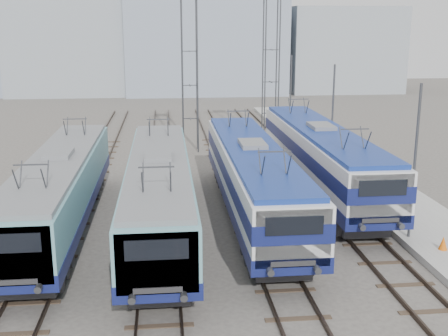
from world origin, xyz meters
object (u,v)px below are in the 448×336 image
locomotive_center_left (159,189)px  safety_cone (443,243)px  mast_front (414,166)px  locomotive_far_right (321,153)px  catenary_tower_west (190,63)px  locomotive_center_right (253,175)px  catenary_tower_east (271,61)px  mast_rear (291,97)px  mast_mid (332,120)px  locomotive_far_left (60,187)px

locomotive_center_left → safety_cone: bearing=-17.5°
mast_front → locomotive_center_left: bearing=169.0°
mast_front → locomotive_far_right: bearing=103.4°
locomotive_far_right → catenary_tower_west: bearing=118.9°
locomotive_center_right → catenary_tower_east: catenary_tower_east is taller
locomotive_center_left → mast_rear: (10.85, 21.90, 1.31)m
locomotive_center_right → mast_front: bearing=-30.8°
mast_mid → catenary_tower_west: bearing=137.1°
locomotive_center_right → mast_rear: mast_rear is taller
mast_front → mast_mid: (0.00, 12.00, 0.00)m
locomotive_far_left → catenary_tower_east: catenary_tower_east is taller
mast_mid → mast_rear: bearing=90.0°
locomotive_far_left → mast_rear: size_ratio=2.48×
locomotive_far_left → mast_front: 15.71m
catenary_tower_west → safety_cone: 24.28m
safety_cone → locomotive_center_left: bearing=162.5°
mast_rear → locomotive_center_left: bearing=-116.4°
locomotive_far_left → mast_mid: (15.35, 8.94, 1.33)m
catenary_tower_east → mast_rear: size_ratio=1.71×
safety_cone → mast_front: bearing=116.6°
locomotive_center_left → mast_mid: mast_mid is taller
catenary_tower_east → safety_cone: size_ratio=20.98×
catenary_tower_west → safety_cone: size_ratio=20.98×
locomotive_center_right → mast_rear: size_ratio=2.57×
mast_rear → catenary_tower_west: bearing=-155.1°
locomotive_center_left → mast_mid: size_ratio=2.51×
locomotive_center_left → mast_rear: 24.47m
locomotive_center_left → catenary_tower_east: catenary_tower_east is taller
locomotive_center_right → catenary_tower_east: bearing=76.9°
locomotive_center_left → catenary_tower_west: 18.58m
locomotive_far_left → locomotive_center_left: (4.50, -0.96, 0.02)m
mast_front → mast_rear: (0.00, 24.00, 0.00)m
locomotive_center_left → safety_cone: 12.30m
catenary_tower_west → mast_front: 22.00m
locomotive_center_left → locomotive_far_right: size_ratio=0.95×
locomotive_center_right → locomotive_far_left: bearing=-175.4°
locomotive_far_left → mast_rear: (15.35, 20.94, 1.33)m
locomotive_far_left → catenary_tower_east: size_ratio=1.45×
locomotive_far_left → locomotive_far_right: size_ratio=0.94×
mast_front → mast_mid: size_ratio=1.00×
catenary_tower_east → safety_cone: 24.50m
catenary_tower_west → mast_front: (8.60, -20.00, -3.14)m
catenary_tower_east → safety_cone: catenary_tower_east is taller
locomotive_far_left → mast_mid: size_ratio=2.48×
locomotive_center_left → mast_front: mast_front is taller
locomotive_far_left → mast_mid: mast_mid is taller
mast_front → locomotive_center_right: bearing=149.2°
mast_front → safety_cone: 3.40m
locomotive_center_left → mast_rear: bearing=63.6°
mast_rear → safety_cone: (0.78, -25.56, -2.91)m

